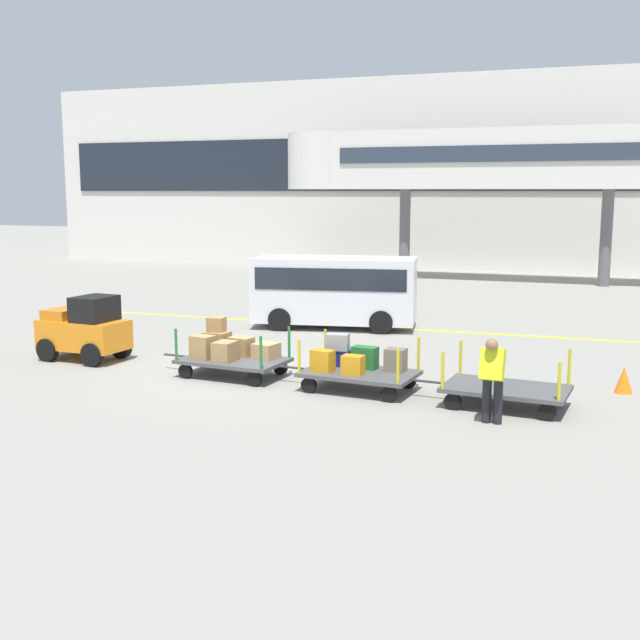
{
  "coord_description": "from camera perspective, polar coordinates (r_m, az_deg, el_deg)",
  "views": [
    {
      "loc": [
        7.78,
        -16.09,
        4.08
      ],
      "look_at": [
        1.72,
        0.76,
        1.15
      ],
      "focal_mm": 44.61,
      "sensor_mm": 36.0,
      "label": 1
    }
  ],
  "objects": [
    {
      "name": "ground_plane",
      "position": [
        18.33,
        -5.9,
        -3.61
      ],
      "size": [
        120.0,
        120.0,
        0.0
      ],
      "primitive_type": "plane",
      "color": "gray"
    },
    {
      "name": "jet_bridge",
      "position": [
        36.61,
        10.35,
        11.17
      ],
      "size": [
        18.09,
        3.0,
        6.73
      ],
      "color": "silver",
      "rests_on": "ground_plane"
    },
    {
      "name": "baggage_cart_middle",
      "position": [
        16.43,
        2.6,
        -3.24
      ],
      "size": [
        3.05,
        1.6,
        1.1
      ],
      "color": "#4C4C4F",
      "rests_on": "ground_plane"
    },
    {
      "name": "baggage_cart_lead",
      "position": [
        17.76,
        -6.51,
        -2.25
      ],
      "size": [
        3.05,
        1.6,
        1.24
      ],
      "color": "#4C4C4F",
      "rests_on": "ground_plane"
    },
    {
      "name": "shuttle_van",
      "position": [
        23.75,
        1.06,
        2.42
      ],
      "size": [
        5.06,
        2.7,
        2.1
      ],
      "color": "silver",
      "rests_on": "ground_plane"
    },
    {
      "name": "baggage_handler",
      "position": [
        14.23,
        12.26,
        -3.96
      ],
      "size": [
        0.43,
        0.45,
        1.56
      ],
      "color": "black",
      "rests_on": "ground_plane"
    },
    {
      "name": "safety_cone_near",
      "position": [
        17.31,
        20.96,
        -4.02
      ],
      "size": [
        0.36,
        0.36,
        0.55
      ],
      "primitive_type": "cone",
      "color": "orange",
      "rests_on": "ground_plane"
    },
    {
      "name": "baggage_cart_tail",
      "position": [
        15.52,
        13.16,
        -4.87
      ],
      "size": [
        3.05,
        1.6,
        1.1
      ],
      "color": "#4C4C4F",
      "rests_on": "ground_plane"
    },
    {
      "name": "apron_lead_line",
      "position": [
        24.22,
        1.81,
        -0.39
      ],
      "size": [
        21.73,
        0.46,
        0.01
      ],
      "primitive_type": "cube",
      "rotation": [
        0.0,
        0.0,
        0.01
      ],
      "color": "yellow",
      "rests_on": "ground_plane"
    },
    {
      "name": "baggage_tug",
      "position": [
        20.03,
        -16.52,
        -0.65
      ],
      "size": [
        2.19,
        1.39,
        1.58
      ],
      "color": "orange",
      "rests_on": "ground_plane"
    },
    {
      "name": "terminal_building",
      "position": [
        42.79,
        9.44,
        10.34
      ],
      "size": [
        46.78,
        2.51,
        9.89
      ],
      "color": "silver",
      "rests_on": "ground_plane"
    }
  ]
}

